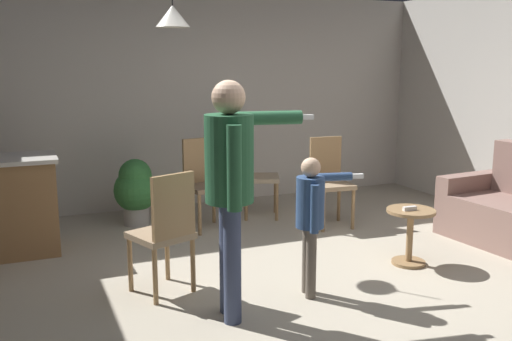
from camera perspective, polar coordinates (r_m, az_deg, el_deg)
ground at (r=4.75m, az=5.89°, el=-11.83°), size 7.68×7.68×0.00m
wall_back at (r=7.36m, az=-6.08°, el=7.07°), size 6.40×0.10×2.70m
side_table_by_couch at (r=5.36m, az=15.32°, el=-5.80°), size 0.44×0.44×0.52m
person_adult at (r=3.93m, az=-2.51°, el=-0.36°), size 0.87×0.49×1.72m
person_child at (r=4.42m, az=5.62°, el=-4.10°), size 0.60×0.32×1.12m
dining_chair_by_counter at (r=6.71m, az=-0.11°, el=-0.17°), size 0.55×0.55×1.00m
dining_chair_near_wall at (r=4.51m, az=-9.13°, el=-5.82°), size 0.54×0.54×1.00m
dining_chair_centre_back at (r=6.30m, az=-5.33°, el=-0.94°), size 0.48×0.48×1.00m
dining_chair_spare at (r=6.43m, az=7.41°, el=-0.74°), size 0.46×0.46×1.00m
potted_plant_corner at (r=6.55m, az=-12.07°, el=-1.82°), size 0.50×0.50×0.76m
spare_remote_on_table at (r=5.27m, az=15.28°, el=-3.72°), size 0.13×0.04×0.04m
ceiling_light_pendant at (r=5.43m, az=-8.43°, el=15.20°), size 0.32×0.32×0.55m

